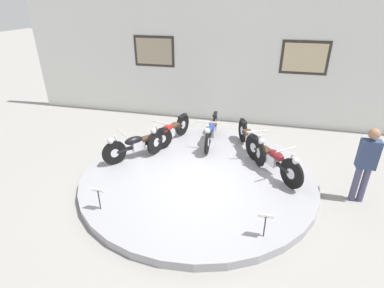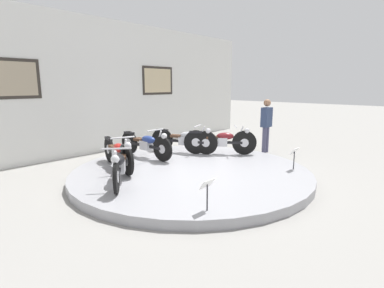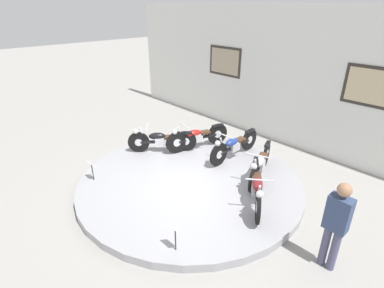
{
  "view_description": "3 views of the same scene",
  "coord_description": "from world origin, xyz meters",
  "views": [
    {
      "loc": [
        1.29,
        -5.89,
        3.94
      ],
      "look_at": [
        -0.24,
        0.35,
        0.73
      ],
      "focal_mm": 28.0,
      "sensor_mm": 36.0,
      "label": 1
    },
    {
      "loc": [
        -4.93,
        -4.54,
        2.1
      ],
      "look_at": [
        0.01,
        -0.01,
        0.77
      ],
      "focal_mm": 28.0,
      "sensor_mm": 36.0,
      "label": 2
    },
    {
      "loc": [
        4.66,
        -4.25,
        4.11
      ],
      "look_at": [
        -0.28,
        0.32,
        0.92
      ],
      "focal_mm": 28.0,
      "sensor_mm": 36.0,
      "label": 3
    }
  ],
  "objects": [
    {
      "name": "visitor_standing",
      "position": [
        3.45,
        -0.0,
        0.94
      ],
      "size": [
        0.36,
        0.22,
        1.67
      ],
      "color": "#4C4C6B",
      "rests_on": "ground_plane"
    },
    {
      "name": "motorcycle_black",
      "position": [
        -1.67,
        0.39,
        0.56
      ],
      "size": [
        1.3,
        1.54,
        0.78
      ],
      "color": "black",
      "rests_on": "display_platform"
    },
    {
      "name": "motorcycle_silver",
      "position": [
        1.12,
        1.28,
        0.58
      ],
      "size": [
        0.82,
        1.89,
        0.81
      ],
      "color": "black",
      "rests_on": "display_platform"
    },
    {
      "name": "display_platform",
      "position": [
        0.0,
        0.0,
        0.09
      ],
      "size": [
        5.42,
        5.42,
        0.18
      ],
      "primitive_type": "cylinder",
      "color": "#99999E",
      "rests_on": "ground_plane"
    },
    {
      "name": "info_placard_front_left",
      "position": [
        -1.56,
        -1.77,
        0.55
      ],
      "size": [
        0.26,
        0.11,
        0.51
      ],
      "color": "#333338",
      "rests_on": "display_platform"
    },
    {
      "name": "motorcycle_maroon",
      "position": [
        1.67,
        0.39,
        0.58
      ],
      "size": [
        1.31,
        1.61,
        0.81
      ],
      "color": "black",
      "rests_on": "display_platform"
    },
    {
      "name": "info_placard_front_centre",
      "position": [
        1.56,
        -1.77,
        0.55
      ],
      "size": [
        0.26,
        0.11,
        0.51
      ],
      "color": "#333338",
      "rests_on": "display_platform"
    },
    {
      "name": "ground_plane",
      "position": [
        0.0,
        0.0,
        0.0
      ],
      "size": [
        60.0,
        60.0,
        0.0
      ],
      "primitive_type": "plane",
      "color": "gray"
    },
    {
      "name": "back_wall",
      "position": [
        0.0,
        3.96,
        2.04
      ],
      "size": [
        14.0,
        0.22,
        4.09
      ],
      "color": "silver",
      "rests_on": "ground_plane"
    },
    {
      "name": "motorcycle_blue",
      "position": [
        0.0,
        1.64,
        0.57
      ],
      "size": [
        0.54,
        1.99,
        0.8
      ],
      "color": "black",
      "rests_on": "display_platform"
    },
    {
      "name": "motorcycle_red",
      "position": [
        -1.12,
        1.28,
        0.57
      ],
      "size": [
        0.68,
        1.94,
        0.8
      ],
      "color": "black",
      "rests_on": "display_platform"
    }
  ]
}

